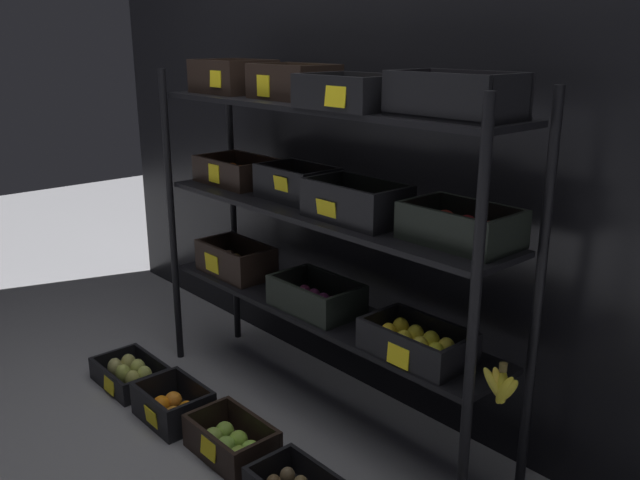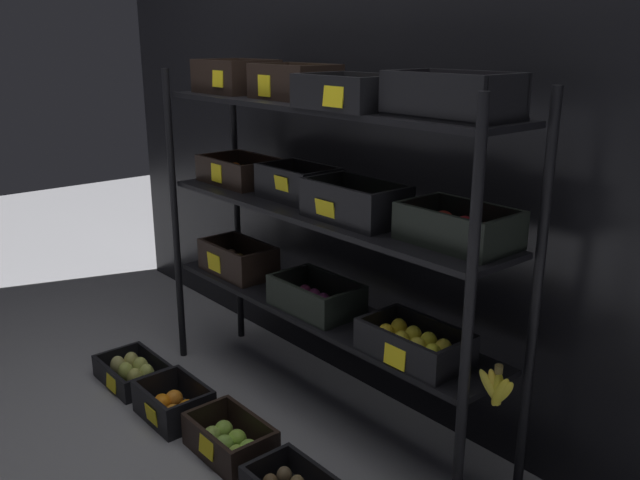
% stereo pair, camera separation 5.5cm
% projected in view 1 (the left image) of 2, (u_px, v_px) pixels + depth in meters
% --- Properties ---
extents(ground_plane, '(10.00, 10.00, 0.00)m').
position_uv_depth(ground_plane, '(320.00, 412.00, 2.75)').
color(ground_plane, gray).
extents(storefront_wall, '(4.05, 0.12, 2.33)m').
position_uv_depth(storefront_wall, '(389.00, 120.00, 2.65)').
color(storefront_wall, black).
rests_on(storefront_wall, ground_plane).
extents(display_rack, '(1.77, 0.37, 1.39)m').
position_uv_depth(display_rack, '(322.00, 201.00, 2.49)').
color(display_rack, black).
rests_on(display_rack, ground_plane).
extents(crate_ground_pear, '(0.34, 0.24, 0.10)m').
position_uv_depth(crate_ground_pear, '(131.00, 374.00, 2.97)').
color(crate_ground_pear, black).
rests_on(crate_ground_pear, ground_plane).
extents(crate_ground_orange, '(0.30, 0.23, 0.14)m').
position_uv_depth(crate_ground_orange, '(173.00, 407.00, 2.69)').
color(crate_ground_orange, black).
rests_on(crate_ground_orange, ground_plane).
extents(crate_ground_apple_green, '(0.34, 0.22, 0.13)m').
position_uv_depth(crate_ground_apple_green, '(231.00, 443.00, 2.46)').
color(crate_ground_apple_green, black).
rests_on(crate_ground_apple_green, ground_plane).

